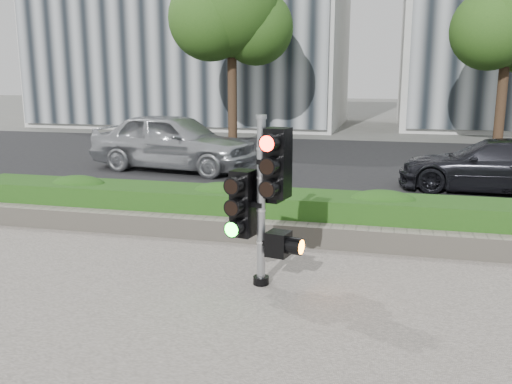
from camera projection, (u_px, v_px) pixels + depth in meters
ground at (255, 290)px, 6.81m from camera, size 120.00×120.00×0.00m
road at (335, 165)px, 16.30m from camera, size 60.00×13.00×0.02m
curb at (297, 222)px, 9.79m from camera, size 60.00×0.25×0.12m
stone_wall at (284, 233)px, 8.57m from camera, size 12.00×0.32×0.34m
hedge at (291, 213)px, 9.15m from camera, size 12.00×1.00×0.68m
tree_left at (232, 11)px, 20.63m from camera, size 4.61×4.03×7.34m
tree_right at (508, 23)px, 19.36m from camera, size 4.10×3.58×6.53m
traffic_signal at (264, 193)px, 6.70m from camera, size 0.78×0.63×2.16m
car_silver at (174, 141)px, 15.26m from camera, size 5.01×2.61×1.63m
car_dark at (493, 165)px, 12.42m from camera, size 4.34×2.10×1.22m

